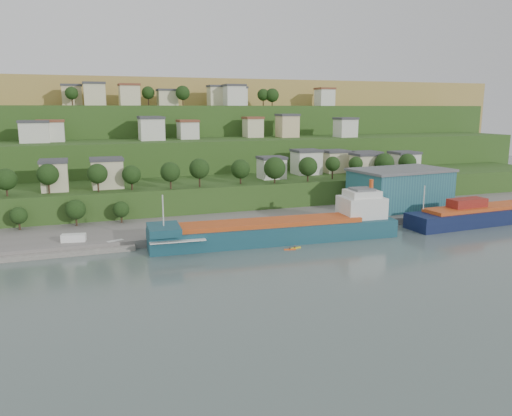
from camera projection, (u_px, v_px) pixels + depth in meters
name	position (u px, v px, depth m)	size (l,w,h in m)	color
ground	(289.00, 251.00, 120.56)	(500.00, 500.00, 0.00)	#495954
quay	(313.00, 221.00, 153.01)	(220.00, 26.00, 4.00)	slate
pebble_beach	(49.00, 249.00, 122.69)	(40.00, 18.00, 2.40)	slate
hillside	(168.00, 170.00, 276.25)	(360.00, 210.93, 96.00)	#284719
cargo_ship_near	(284.00, 231.00, 129.79)	(65.83, 14.00, 16.79)	#15414F
cargo_ship_far	(497.00, 214.00, 151.38)	(58.50, 12.61, 15.78)	#0C1337
warehouse	(400.00, 188.00, 162.14)	(32.64, 21.82, 12.80)	#215263
caravan	(74.00, 239.00, 121.85)	(5.66, 2.36, 2.64)	white
dinghy	(115.00, 242.00, 122.85)	(4.06, 1.52, 0.81)	silver
kayak_orange	(290.00, 249.00, 121.95)	(2.91, 1.11, 0.72)	#FD5516
kayak_yellow	(295.00, 248.00, 123.03)	(3.38, 1.28, 0.83)	yellow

